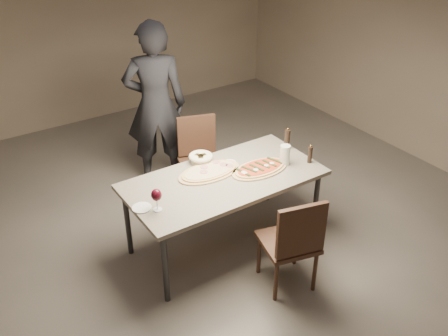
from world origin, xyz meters
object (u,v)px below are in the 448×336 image
ham_pizza (209,172)px  carafe (285,155)px  bread_basket (201,158)px  diner (156,105)px  chair_far (199,154)px  chair_near (293,240)px  pepper_mill_left (287,139)px  zucchini_pizza (260,168)px  dining_table (224,183)px

ham_pizza → carafe: bearing=-36.3°
bread_basket → diner: 1.08m
diner → chair_far: bearing=134.7°
chair_near → chair_far: chair_near is taller
pepper_mill_left → bread_basket: bearing=164.7°
bread_basket → carafe: size_ratio=1.15×
chair_far → diner: size_ratio=0.49×
zucchini_pizza → chair_far: 0.97m
dining_table → zucchini_pizza: 0.36m
zucchini_pizza → chair_far: size_ratio=0.63×
dining_table → bread_basket: (-0.03, 0.35, 0.11)m
carafe → chair_near: bearing=-123.6°
bread_basket → dining_table: bearing=-85.1°
chair_far → ham_pizza: bearing=84.4°
carafe → diner: size_ratio=0.11×
carafe → chair_far: 1.09m
bread_basket → ham_pizza: bearing=-100.0°
zucchini_pizza → bread_basket: 0.57m
bread_basket → diner: (0.08, 1.07, 0.14)m
ham_pizza → pepper_mill_left: size_ratio=2.73×
pepper_mill_left → chair_near: bearing=-126.3°
ham_pizza → pepper_mill_left: bearing=-17.0°
carafe → zucchini_pizza: bearing=170.3°
dining_table → ham_pizza: bearing=115.7°
chair_far → dining_table: bearing=92.0°
pepper_mill_left → chair_far: size_ratio=0.25×
bread_basket → chair_near: size_ratio=0.25×
dining_table → diner: bearing=88.2°
chair_far → pepper_mill_left: bearing=146.1°
zucchini_pizza → chair_near: bearing=-97.4°
dining_table → bread_basket: size_ratio=7.87×
chair_far → diner: 0.73m
ham_pizza → diner: 1.30m
carafe → ham_pizza: bearing=159.3°
chair_near → chair_far: bearing=100.3°
dining_table → carafe: carafe is taller
diner → ham_pizza: bearing=109.6°
pepper_mill_left → chair_far: pepper_mill_left is taller
pepper_mill_left → chair_near: (-0.69, -0.94, -0.33)m
dining_table → chair_near: bearing=-80.5°
ham_pizza → chair_near: (0.21, -0.97, -0.24)m
zucchini_pizza → chair_near: (-0.21, -0.75, -0.24)m
carafe → bread_basket: bearing=143.7°
zucchini_pizza → diner: size_ratio=0.31×
chair_near → diner: 2.29m
dining_table → zucchini_pizza: size_ratio=3.09×
dining_table → carafe: size_ratio=9.09×
chair_near → bread_basket: bearing=112.2°
zucchini_pizza → chair_far: bearing=104.3°
zucchini_pizza → ham_pizza: (-0.42, 0.21, -0.00)m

